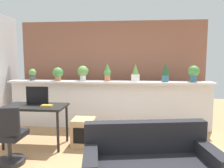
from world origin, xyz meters
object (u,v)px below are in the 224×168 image
at_px(potted_plant_6, 194,72).
at_px(potted_plant_4, 135,74).
at_px(potted_plant_1, 58,73).
at_px(tv_monitor, 37,96).
at_px(potted_plant_0, 33,74).
at_px(side_cube_shelf, 84,132).
at_px(potted_plant_3, 107,72).
at_px(potted_plant_2, 83,72).
at_px(book_on_desk, 47,106).
at_px(office_chair, 8,140).
at_px(potted_plant_5, 165,72).
at_px(desk, 35,110).

bearing_deg(potted_plant_6, potted_plant_4, 179.23).
xyz_separation_m(potted_plant_1, tv_monitor, (-0.04, -1.03, -0.34)).
distance_m(potted_plant_0, side_cube_shelf, 1.99).
bearing_deg(potted_plant_3, side_cube_shelf, -107.33).
bearing_deg(potted_plant_0, potted_plant_3, 0.52).
distance_m(potted_plant_1, potted_plant_2, 0.58).
height_order(potted_plant_2, side_cube_shelf, potted_plant_2).
bearing_deg(book_on_desk, office_chair, -116.08).
height_order(potted_plant_1, potted_plant_3, potted_plant_3).
distance_m(potted_plant_5, tv_monitor, 2.67).
xyz_separation_m(potted_plant_2, office_chair, (-0.70, -1.92, -0.90)).
bearing_deg(desk, potted_plant_0, 116.63).
xyz_separation_m(potted_plant_1, side_cube_shelf, (0.82, -1.02, -1.01)).
xyz_separation_m(potted_plant_4, book_on_desk, (-1.55, -1.23, -0.49)).
height_order(potted_plant_1, side_cube_shelf, potted_plant_1).
bearing_deg(potted_plant_2, potted_plant_3, -3.31).
bearing_deg(book_on_desk, potted_plant_5, 28.17).
bearing_deg(potted_plant_2, potted_plant_4, 0.07).
bearing_deg(potted_plant_4, book_on_desk, -141.47).
relative_size(potted_plant_6, office_chair, 0.39).
relative_size(desk, tv_monitor, 2.68).
xyz_separation_m(potted_plant_3, desk, (-1.18, -1.11, -0.62)).
xyz_separation_m(desk, tv_monitor, (0.01, 0.08, 0.25)).
relative_size(potted_plant_0, tv_monitor, 0.64).
distance_m(potted_plant_4, potted_plant_6, 1.25).
height_order(potted_plant_0, potted_plant_1, potted_plant_1).
bearing_deg(potted_plant_3, potted_plant_4, 3.12).
relative_size(office_chair, side_cube_shelf, 1.82).
relative_size(potted_plant_5, tv_monitor, 1.03).
relative_size(potted_plant_1, potted_plant_2, 0.89).
bearing_deg(potted_plant_5, book_on_desk, -151.83).
bearing_deg(book_on_desk, potted_plant_0, 124.22).
distance_m(potted_plant_1, desk, 1.26).
height_order(potted_plant_3, potted_plant_6, potted_plant_3).
bearing_deg(office_chair, book_on_desk, 63.92).
bearing_deg(potted_plant_0, potted_plant_2, 2.37).
relative_size(potted_plant_2, office_chair, 0.37).
distance_m(potted_plant_0, desk, 1.35).
bearing_deg(side_cube_shelf, potted_plant_3, 72.67).
bearing_deg(desk, potted_plant_1, 87.54).
bearing_deg(tv_monitor, potted_plant_4, 30.60).
height_order(potted_plant_3, side_cube_shelf, potted_plant_3).
height_order(potted_plant_0, side_cube_shelf, potted_plant_0).
xyz_separation_m(potted_plant_2, side_cube_shelf, (0.24, -1.06, -1.04)).
height_order(desk, office_chair, office_chair).
distance_m(potted_plant_1, book_on_desk, 1.31).
xyz_separation_m(potted_plant_6, side_cube_shelf, (-2.19, -1.04, -1.05)).
bearing_deg(potted_plant_3, desk, -136.88).
xyz_separation_m(potted_plant_5, book_on_desk, (-2.19, -1.17, -0.53)).
height_order(potted_plant_5, desk, potted_plant_5).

